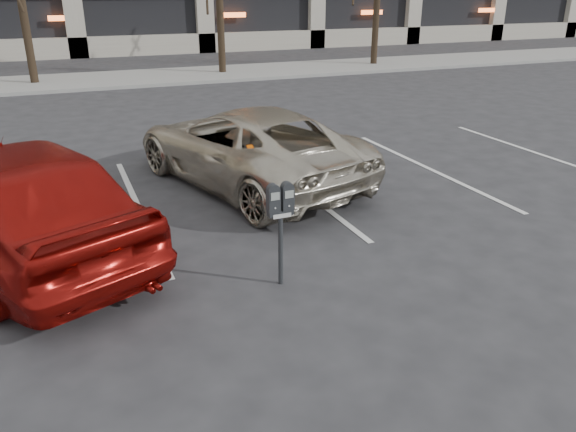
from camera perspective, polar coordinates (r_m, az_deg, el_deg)
name	(u,v)px	position (r m, az deg, el deg)	size (l,w,h in m)	color
ground	(270,251)	(7.60, -1.85, -3.60)	(140.00, 140.00, 0.00)	#28282B
sidewalk	(121,79)	(22.78, -16.61, 13.19)	(80.00, 4.00, 0.12)	gray
stall_lines	(139,208)	(9.38, -14.94, 0.81)	(16.90, 5.20, 0.00)	silver
parking_meter	(280,209)	(6.41, -0.78, 0.67)	(0.32, 0.13, 1.25)	black
suv_silver	(247,146)	(10.07, -4.18, 7.11)	(3.59, 5.41, 1.39)	beige
car_red	(17,199)	(7.93, -25.78, 1.56)	(1.91, 4.76, 1.62)	maroon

